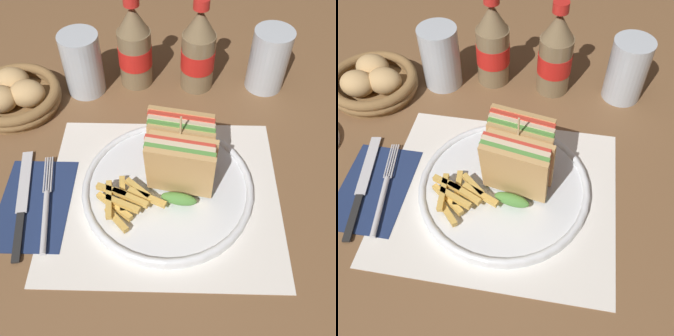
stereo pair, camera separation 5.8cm
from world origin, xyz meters
TOP-DOWN VIEW (x-y plane):
  - ground_plane at (0.00, 0.00)m, footprint 4.00×4.00m
  - placemat at (-0.03, -0.01)m, footprint 0.39×0.33m
  - plate_main at (-0.02, -0.00)m, footprint 0.28×0.28m
  - club_sandwich at (0.00, 0.02)m, footprint 0.12×0.13m
  - fries_pile at (-0.09, -0.04)m, footprint 0.11×0.10m
  - napkin at (-0.24, -0.03)m, footprint 0.11×0.18m
  - fork at (-0.21, -0.05)m, footprint 0.04×0.19m
  - knife at (-0.26, -0.03)m, footprint 0.05×0.22m
  - coke_bottle_near at (-0.09, 0.29)m, footprint 0.07×0.07m
  - coke_bottle_far at (0.03, 0.28)m, footprint 0.07×0.07m
  - glass_near at (0.18, 0.28)m, footprint 0.08×0.08m
  - glass_far at (-0.19, 0.26)m, footprint 0.08×0.08m
  - bread_basket at (-0.33, 0.20)m, footprint 0.18×0.18m

SIDE VIEW (x-z plane):
  - ground_plane at x=0.00m, z-range 0.00..0.00m
  - placemat at x=-0.03m, z-range 0.00..0.00m
  - napkin at x=-0.24m, z-range 0.00..0.00m
  - knife at x=-0.26m, z-range 0.00..0.01m
  - fork at x=-0.21m, z-range 0.00..0.01m
  - plate_main at x=-0.02m, z-range 0.00..0.02m
  - bread_basket at x=-0.33m, z-range -0.01..0.06m
  - fries_pile at x=-0.09m, z-range 0.02..0.04m
  - glass_far at x=-0.19m, z-range -0.01..0.12m
  - glass_near at x=0.18m, z-range -0.01..0.12m
  - club_sandwich at x=0.00m, z-range 0.00..0.14m
  - coke_bottle_near at x=-0.09m, z-range -0.01..0.18m
  - coke_bottle_far at x=0.03m, z-range -0.01..0.18m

